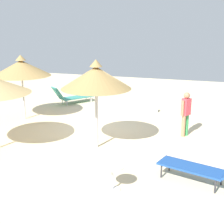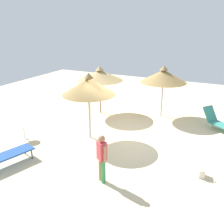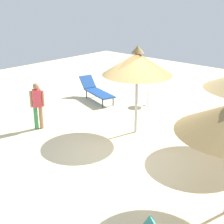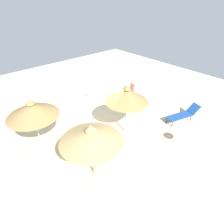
{
  "view_description": "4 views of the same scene",
  "coord_description": "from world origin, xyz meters",
  "views": [
    {
      "loc": [
        3.95,
        -10.2,
        3.81
      ],
      "look_at": [
        0.7,
        -0.24,
        0.88
      ],
      "focal_mm": 51.5,
      "sensor_mm": 36.0,
      "label": 1
    },
    {
      "loc": [
        8.89,
        3.79,
        4.65
      ],
      "look_at": [
        -0.03,
        -0.56,
        1.07
      ],
      "focal_mm": 40.61,
      "sensor_mm": 36.0,
      "label": 2
    },
    {
      "loc": [
        -5.31,
        6.21,
        4.2
      ],
      "look_at": [
        0.6,
        -0.25,
        0.96
      ],
      "focal_mm": 51.54,
      "sensor_mm": 36.0,
      "label": 3
    },
    {
      "loc": [
        -5.32,
        -6.85,
        6.43
      ],
      "look_at": [
        0.39,
        -0.4,
        0.89
      ],
      "focal_mm": 30.09,
      "sensor_mm": 36.0,
      "label": 4
    }
  ],
  "objects": [
    {
      "name": "handbag",
      "position": [
        1.47,
        3.33,
        0.15
      ],
      "size": [
        0.34,
        0.22,
        0.43
      ],
      "color": "beige",
      "rests_on": "ground"
    },
    {
      "name": "parasol_umbrella_front",
      "position": [
        0.54,
        -1.3,
        2.22
      ],
      "size": [
        2.13,
        2.13,
        2.77
      ],
      "color": "#B2B2B7",
      "rests_on": "ground"
    },
    {
      "name": "ground",
      "position": [
        0.0,
        0.0,
        -0.05
      ],
      "size": [
        24.0,
        24.0,
        0.1
      ],
      "primitive_type": "cube",
      "color": "beige"
    },
    {
      "name": "lounge_chair_edge",
      "position": [
        -2.64,
        3.61,
        0.37
      ],
      "size": [
        1.67,
        1.97,
        0.91
      ],
      "color": "teal",
      "rests_on": "ground"
    },
    {
      "name": "parasol_umbrella_near_left",
      "position": [
        -3.35,
        0.66,
        2.09
      ],
      "size": [
        2.3,
        2.3,
        2.6
      ],
      "color": "#B2B2B7",
      "rests_on": "ground"
    },
    {
      "name": "person_standing_near_right",
      "position": [
        3.07,
        0.62,
        0.87
      ],
      "size": [
        0.33,
        0.4,
        1.54
      ],
      "color": "#338C4C",
      "rests_on": "ground"
    },
    {
      "name": "lounge_chair_far_right",
      "position": [
        3.83,
        -2.78,
        0.43
      ],
      "size": [
        2.19,
        1.15,
        0.85
      ],
      "color": "#1E478C",
      "rests_on": "ground"
    },
    {
      "name": "side_table_round",
      "position": [
        1.84,
        -3.72,
        0.41
      ],
      "size": [
        0.53,
        0.53,
        0.61
      ],
      "color": "silver",
      "rests_on": "ground"
    }
  ]
}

